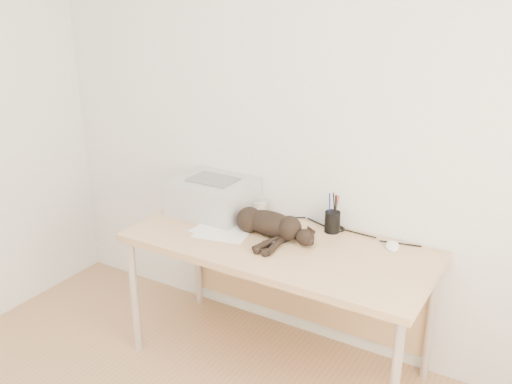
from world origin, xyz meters
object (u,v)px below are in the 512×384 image
Objects in this scene: cat at (267,225)px; pen_cup at (332,221)px; desk at (285,259)px; printer at (214,196)px; mug at (259,207)px; mouse at (393,244)px.

pen_cup is (0.28, 0.22, -0.00)m from cat.
printer is (-0.52, 0.08, 0.23)m from desk.
mug is 0.83× the size of mouse.
desk is 0.58m from printer.
cat reaches higher than mouse.
desk is 13.44× the size of mouse.
cat is 0.35m from pen_cup.
desk is at bearing -34.74° from mug.
mug is 0.81m from mouse.
desk is 3.62× the size of printer.
printer is 0.44m from cat.
mouse is (0.80, -0.02, -0.03)m from mug.
mug reaches higher than mouse.
desk is 0.38m from mug.
desk is 7.48× the size of pen_cup.
mug is at bearing 145.26° from desk.
cat reaches higher than mug.
desk is 16.19× the size of mug.
printer reaches higher than mug.
pen_cup reaches higher than mouse.
printer is at bearing -155.41° from mug.
mouse is at bearing -2.55° from pen_cup.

